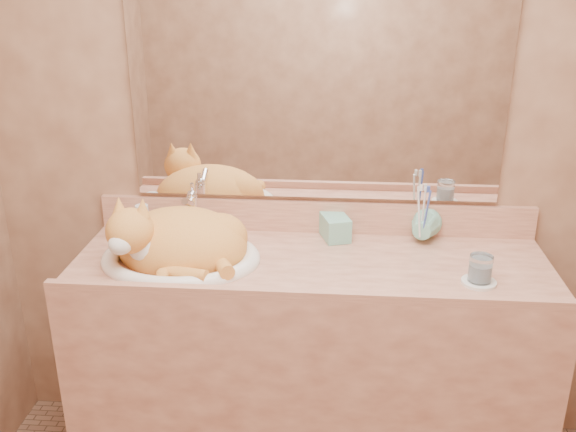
# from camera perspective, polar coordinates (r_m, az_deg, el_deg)

# --- Properties ---
(wall_back) EXTENTS (2.40, 0.02, 2.50)m
(wall_back) POSITION_cam_1_polar(r_m,az_deg,el_deg) (2.28, 2.50, 8.02)
(wall_back) COLOR brown
(wall_back) RESTS_ON ground
(vanity_counter) EXTENTS (1.60, 0.55, 0.85)m
(vanity_counter) POSITION_cam_1_polar(r_m,az_deg,el_deg) (2.37, 1.90, -13.41)
(vanity_counter) COLOR #9C5B46
(vanity_counter) RESTS_ON floor
(mirror) EXTENTS (1.30, 0.02, 0.80)m
(mirror) POSITION_cam_1_polar(r_m,az_deg,el_deg) (2.24, 2.55, 11.43)
(mirror) COLOR white
(mirror) RESTS_ON wall_back
(sink_basin) EXTENTS (0.58, 0.51, 0.16)m
(sink_basin) POSITION_cam_1_polar(r_m,az_deg,el_deg) (2.17, -9.60, -1.91)
(sink_basin) COLOR white
(sink_basin) RESTS_ON vanity_counter
(faucet) EXTENTS (0.06, 0.14, 0.19)m
(faucet) POSITION_cam_1_polar(r_m,az_deg,el_deg) (2.34, -8.46, 0.33)
(faucet) COLOR silver
(faucet) RESTS_ON vanity_counter
(cat) EXTENTS (0.48, 0.40, 0.25)m
(cat) POSITION_cam_1_polar(r_m,az_deg,el_deg) (2.17, -10.03, -1.98)
(cat) COLOR orange
(cat) RESTS_ON sink_basin
(soap_dispenser) EXTENTS (0.11, 0.11, 0.19)m
(soap_dispenser) POSITION_cam_1_polar(r_m,az_deg,el_deg) (2.25, 4.74, -0.35)
(soap_dispenser) COLOR #7AC4AC
(soap_dispenser) RESTS_ON vanity_counter
(toothbrush_cup) EXTENTS (0.14, 0.14, 0.10)m
(toothbrush_cup) POSITION_cam_1_polar(r_m,az_deg,el_deg) (2.30, 11.77, -1.47)
(toothbrush_cup) COLOR #7AC4AC
(toothbrush_cup) RESTS_ON vanity_counter
(toothbrushes) EXTENTS (0.04, 0.04, 0.23)m
(toothbrushes) POSITION_cam_1_polar(r_m,az_deg,el_deg) (2.27, 11.93, 0.51)
(toothbrushes) COLOR silver
(toothbrushes) RESTS_ON toothbrush_cup
(saucer) EXTENTS (0.11, 0.11, 0.01)m
(saucer) POSITION_cam_1_polar(r_m,az_deg,el_deg) (2.10, 16.60, -5.66)
(saucer) COLOR white
(saucer) RESTS_ON vanity_counter
(water_glass) EXTENTS (0.07, 0.07, 0.08)m
(water_glass) POSITION_cam_1_polar(r_m,az_deg,el_deg) (2.08, 16.73, -4.50)
(water_glass) COLOR silver
(water_glass) RESTS_ON saucer
(lotion_bottle) EXTENTS (0.05, 0.05, 0.11)m
(lotion_bottle) POSITION_cam_1_polar(r_m,az_deg,el_deg) (2.41, -12.78, -0.35)
(lotion_bottle) COLOR silver
(lotion_bottle) RESTS_ON vanity_counter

